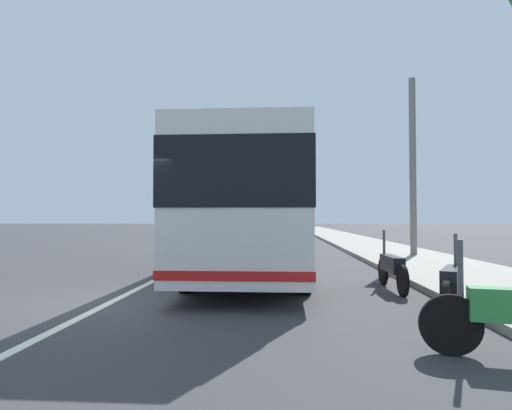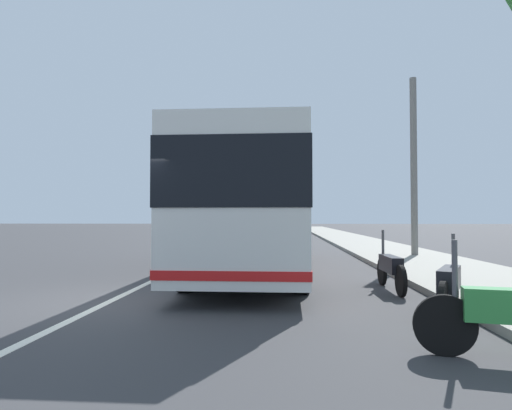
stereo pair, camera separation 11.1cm
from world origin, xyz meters
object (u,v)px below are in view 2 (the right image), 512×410
(motorcycle_angled, at_px, (449,285))
(car_oncoming, at_px, (283,226))
(coach_bus, at_px, (256,205))
(car_far_distant, at_px, (209,229))
(car_ahead_same_lane, at_px, (214,227))
(motorcycle_mid_row, at_px, (390,268))
(utility_pole, at_px, (414,168))

(motorcycle_angled, bearing_deg, car_oncoming, 30.59)
(motorcycle_angled, bearing_deg, coach_bus, 58.31)
(car_oncoming, bearing_deg, coach_bus, -177.15)
(car_far_distant, relative_size, car_ahead_same_lane, 1.10)
(coach_bus, height_order, motorcycle_angled, coach_bus)
(car_far_distant, bearing_deg, motorcycle_angled, 20.31)
(coach_bus, xyz_separation_m, car_far_distant, (21.55, 5.02, -1.20))
(motorcycle_angled, distance_m, motorcycle_mid_row, 2.40)
(car_far_distant, height_order, car_oncoming, car_oncoming)
(car_oncoming, xyz_separation_m, utility_pole, (-25.90, -4.95, 2.73))
(car_oncoming, xyz_separation_m, car_ahead_same_lane, (-2.30, 6.44, -0.06))
(coach_bus, distance_m, motorcycle_mid_row, 4.55)
(coach_bus, relative_size, utility_pole, 1.61)
(motorcycle_angled, distance_m, car_far_distant, 28.27)
(motorcycle_angled, bearing_deg, utility_pole, 12.97)
(car_oncoming, bearing_deg, motorcycle_angled, -171.51)
(motorcycle_mid_row, relative_size, car_far_distant, 0.47)
(car_oncoming, distance_m, car_ahead_same_lane, 6.84)
(motorcycle_angled, relative_size, car_ahead_same_lane, 0.47)
(utility_pole, bearing_deg, car_oncoming, 10.83)
(car_ahead_same_lane, relative_size, utility_pole, 0.60)
(coach_bus, relative_size, car_oncoming, 2.40)
(coach_bus, xyz_separation_m, utility_pole, (4.41, -5.75, 1.55))
(motorcycle_angled, xyz_separation_m, motorcycle_mid_row, (2.38, 0.34, -0.01))
(car_ahead_same_lane, bearing_deg, coach_bus, 14.16)
(motorcycle_mid_row, bearing_deg, utility_pole, -20.81)
(coach_bus, distance_m, car_oncoming, 30.34)
(car_oncoming, bearing_deg, utility_pole, -164.82)
(coach_bus, bearing_deg, car_far_distant, 13.86)
(coach_bus, relative_size, car_far_distant, 2.45)
(utility_pole, bearing_deg, motorcycle_angled, 166.52)
(motorcycle_mid_row, xyz_separation_m, car_oncoming, (33.37, 2.25, 0.25))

